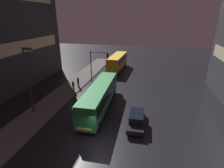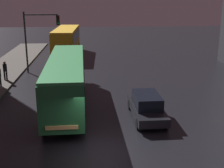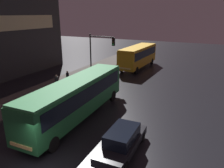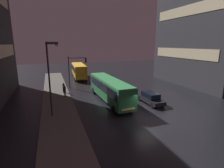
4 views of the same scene
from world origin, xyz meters
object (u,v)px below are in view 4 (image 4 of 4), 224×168
object	(u,v)px
pedestrian_near	(64,87)
bus_near	(109,88)
pedestrian_mid	(65,90)
traffic_light_main	(75,67)
bus_far	(79,70)
car_taxi	(150,98)
street_lamp_sidewalk	(51,68)

from	to	relation	value
pedestrian_near	bus_near	bearing A→B (deg)	9.19
pedestrian_near	pedestrian_mid	xyz separation A→B (m)	(0.01, -1.94, 0.03)
pedestrian_mid	traffic_light_main	world-z (taller)	traffic_light_main
bus_far	car_taxi	size ratio (longest dim) A/B	2.07
pedestrian_mid	street_lamp_sidewalk	world-z (taller)	street_lamp_sidewalk
car_taxi	pedestrian_near	size ratio (longest dim) A/B	2.84
bus_near	street_lamp_sidewalk	bearing A→B (deg)	19.37
pedestrian_mid	pedestrian_near	bearing A→B (deg)	-7.94
bus_far	car_taxi	world-z (taller)	bus_far
bus_near	bus_far	size ratio (longest dim) A/B	1.23
bus_far	street_lamp_sidewalk	distance (m)	22.26
car_taxi	traffic_light_main	world-z (taller)	traffic_light_main
bus_near	pedestrian_near	distance (m)	8.60
bus_near	bus_far	world-z (taller)	bus_far
bus_near	traffic_light_main	bearing A→B (deg)	-72.64
bus_far	street_lamp_sidewalk	size ratio (longest dim) A/B	1.21
pedestrian_mid	street_lamp_sidewalk	distance (m)	8.64
car_taxi	pedestrian_near	world-z (taller)	pedestrian_near
car_taxi	bus_far	bearing A→B (deg)	-74.44
pedestrian_near	traffic_light_main	xyz separation A→B (m)	(2.46, 3.13, 2.83)
car_taxi	street_lamp_sidewalk	xyz separation A→B (m)	(-12.49, -0.26, 4.64)
traffic_light_main	pedestrian_mid	bearing A→B (deg)	-115.75
bus_far	traffic_light_main	size ratio (longest dim) A/B	1.68
bus_near	traffic_light_main	xyz separation A→B (m)	(-3.28, 9.48, 1.95)
pedestrian_mid	street_lamp_sidewalk	size ratio (longest dim) A/B	0.21
pedestrian_mid	traffic_light_main	distance (m)	6.29
car_taxi	pedestrian_mid	size ratio (longest dim) A/B	2.81
bus_far	pedestrian_near	bearing A→B (deg)	72.21
bus_near	pedestrian_near	size ratio (longest dim) A/B	7.21
street_lamp_sidewalk	car_taxi	bearing A→B (deg)	1.19
car_taxi	bus_near	bearing A→B (deg)	-29.21
car_taxi	pedestrian_near	bearing A→B (deg)	-41.29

